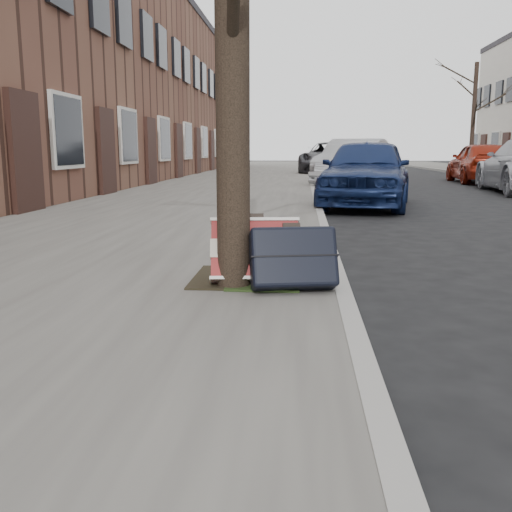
# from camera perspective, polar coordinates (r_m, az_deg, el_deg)

# --- Properties ---
(near_sidewalk) EXTENTS (5.00, 70.00, 0.12)m
(near_sidewalk) POSITION_cam_1_polar(r_m,az_deg,el_deg) (18.42, -2.13, 7.19)
(near_sidewalk) COLOR slate
(near_sidewalk) RESTS_ON ground
(house_near) EXTENTS (6.80, 40.00, 7.00)m
(house_near) POSITION_cam_1_polar(r_m,az_deg,el_deg) (21.00, -18.78, 16.47)
(house_near) COLOR brown
(house_near) RESTS_ON ground
(dirt_patch) EXTENTS (0.85, 0.85, 0.02)m
(dirt_patch) POSITION_cam_1_polar(r_m,az_deg,el_deg) (4.60, -0.94, -2.17)
(dirt_patch) COLOR black
(dirt_patch) RESTS_ON near_sidewalk
(suitcase_red) EXTENTS (0.69, 0.42, 0.51)m
(suitcase_red) POSITION_cam_1_polar(r_m,az_deg,el_deg) (4.37, -0.12, 0.46)
(suitcase_red) COLOR maroon
(suitcase_red) RESTS_ON near_sidewalk
(suitcase_navy) EXTENTS (0.69, 0.48, 0.49)m
(suitcase_navy) POSITION_cam_1_polar(r_m,az_deg,el_deg) (4.17, 3.74, -0.17)
(suitcase_navy) COLOR black
(suitcase_navy) RESTS_ON near_sidewalk
(car_near_front) EXTENTS (2.41, 4.36, 1.40)m
(car_near_front) POSITION_cam_1_polar(r_m,az_deg,el_deg) (11.88, 11.01, 8.25)
(car_near_front) COLOR #14224F
(car_near_front) RESTS_ON ground
(car_near_mid) EXTENTS (2.95, 4.79, 1.49)m
(car_near_mid) POSITION_cam_1_polar(r_m,az_deg,el_deg) (18.37, 9.86, 9.17)
(car_near_mid) COLOR #B3B6BA
(car_near_mid) RESTS_ON ground
(car_near_back) EXTENTS (3.26, 5.71, 1.50)m
(car_near_back) POSITION_cam_1_polar(r_m,az_deg,el_deg) (27.08, 7.50, 9.64)
(car_near_back) COLOR #343539
(car_near_back) RESTS_ON ground
(car_far_back) EXTENTS (1.94, 4.31, 1.44)m
(car_far_back) POSITION_cam_1_polar(r_m,az_deg,el_deg) (21.61, 21.53, 8.71)
(car_far_back) COLOR maroon
(car_far_back) RESTS_ON ground
(tree_far_c) EXTENTS (0.22, 0.22, 5.40)m
(tree_far_c) POSITION_cam_1_polar(r_m,az_deg,el_deg) (32.13, 20.91, 12.88)
(tree_far_c) COLOR black
(tree_far_c) RESTS_ON far_sidewalk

